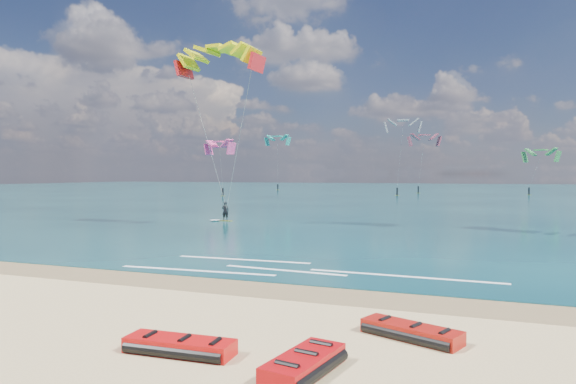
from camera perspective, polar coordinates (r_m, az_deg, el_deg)
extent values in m
plane|color=tan|center=(54.34, 9.53, -2.22)|extent=(320.00, 320.00, 0.00)
cube|color=olive|center=(19.55, -11.56, -9.81)|extent=(320.00, 2.40, 0.01)
cube|color=#0A2E38|center=(117.74, 15.37, 0.02)|extent=(320.00, 200.00, 0.04)
cube|color=yellow|center=(43.52, -6.98, -3.17)|extent=(1.21, 0.42, 0.05)
imported|color=black|center=(43.46, -6.99, -2.11)|extent=(0.65, 0.50, 1.59)
cylinder|color=black|center=(43.08, -6.84, -1.84)|extent=(0.49, 0.06, 0.04)
cube|color=white|center=(21.26, -0.41, -8.69)|extent=(5.38, 0.62, 0.01)
cube|color=white|center=(20.55, 12.77, -9.12)|extent=(7.60, 0.44, 0.01)
cube|color=white|center=(21.55, -10.17, -8.58)|extent=(6.86, 0.61, 0.01)
cube|color=white|center=(23.95, -5.04, -7.49)|extent=(6.48, 0.48, 0.01)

